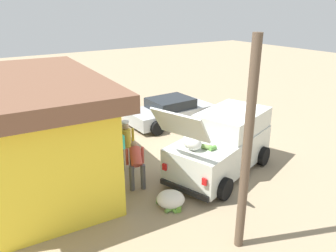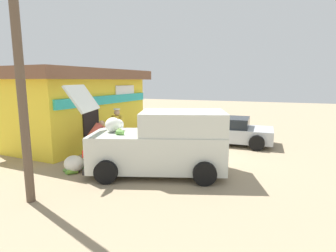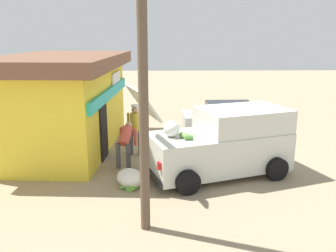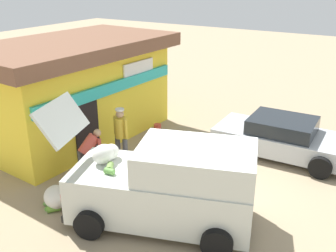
{
  "view_description": "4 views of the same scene",
  "coord_description": "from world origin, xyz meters",
  "px_view_note": "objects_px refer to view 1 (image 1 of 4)",
  "views": [
    {
      "loc": [
        -8.54,
        7.46,
        5.3
      ],
      "look_at": [
        1.16,
        1.08,
        0.97
      ],
      "focal_mm": 34.95,
      "sensor_mm": 36.0,
      "label": 1
    },
    {
      "loc": [
        -8.76,
        -2.63,
        2.86
      ],
      "look_at": [
        1.45,
        1.34,
        1.02
      ],
      "focal_mm": 29.03,
      "sensor_mm": 36.0,
      "label": 2
    },
    {
      "loc": [
        -10.96,
        2.33,
        4.02
      ],
      "look_at": [
        1.21,
        2.04,
        0.84
      ],
      "focal_mm": 37.32,
      "sensor_mm": 36.0,
      "label": 3
    },
    {
      "loc": [
        -7.59,
        -3.41,
        5.39
      ],
      "look_at": [
        1.34,
        2.04,
        1.18
      ],
      "focal_mm": 41.06,
      "sensor_mm": 36.0,
      "label": 4
    }
  ],
  "objects_px": {
    "customer_bending": "(136,162)",
    "paint_bucket": "(92,143)",
    "parked_sedan": "(170,111)",
    "unloaded_banana_pile": "(170,200)",
    "vendor_standing": "(126,142)",
    "delivery_van": "(223,144)",
    "storefront_bar": "(36,129)"
  },
  "relations": [
    {
      "from": "customer_bending",
      "to": "paint_bucket",
      "type": "xyz_separation_m",
      "value": [
        3.59,
        0.08,
        -0.65
      ]
    },
    {
      "from": "parked_sedan",
      "to": "unloaded_banana_pile",
      "type": "relative_size",
      "value": 4.16
    },
    {
      "from": "vendor_standing",
      "to": "delivery_van",
      "type": "bearing_deg",
      "value": -122.78
    },
    {
      "from": "storefront_bar",
      "to": "parked_sedan",
      "type": "relative_size",
      "value": 1.75
    },
    {
      "from": "delivery_van",
      "to": "paint_bucket",
      "type": "xyz_separation_m",
      "value": [
        4.19,
        3.01,
        -0.77
      ]
    },
    {
      "from": "delivery_van",
      "to": "unloaded_banana_pile",
      "type": "xyz_separation_m",
      "value": [
        -0.89,
        2.68,
        -0.73
      ]
    },
    {
      "from": "parked_sedan",
      "to": "unloaded_banana_pile",
      "type": "bearing_deg",
      "value": 146.33
    },
    {
      "from": "parked_sedan",
      "to": "unloaded_banana_pile",
      "type": "xyz_separation_m",
      "value": [
        -5.77,
        3.84,
        -0.34
      ]
    },
    {
      "from": "storefront_bar",
      "to": "customer_bending",
      "type": "relative_size",
      "value": 5.13
    },
    {
      "from": "delivery_van",
      "to": "unloaded_banana_pile",
      "type": "bearing_deg",
      "value": 108.39
    },
    {
      "from": "parked_sedan",
      "to": "customer_bending",
      "type": "relative_size",
      "value": 2.94
    },
    {
      "from": "parked_sedan",
      "to": "unloaded_banana_pile",
      "type": "height_order",
      "value": "parked_sedan"
    },
    {
      "from": "storefront_bar",
      "to": "parked_sedan",
      "type": "distance_m",
      "value": 6.91
    },
    {
      "from": "parked_sedan",
      "to": "customer_bending",
      "type": "bearing_deg",
      "value": 136.22
    },
    {
      "from": "vendor_standing",
      "to": "unloaded_banana_pile",
      "type": "relative_size",
      "value": 1.79
    },
    {
      "from": "unloaded_banana_pile",
      "to": "delivery_van",
      "type": "bearing_deg",
      "value": -71.61
    },
    {
      "from": "unloaded_banana_pile",
      "to": "customer_bending",
      "type": "bearing_deg",
      "value": 9.58
    },
    {
      "from": "delivery_van",
      "to": "parked_sedan",
      "type": "bearing_deg",
      "value": -13.37
    },
    {
      "from": "storefront_bar",
      "to": "paint_bucket",
      "type": "bearing_deg",
      "value": -55.51
    },
    {
      "from": "parked_sedan",
      "to": "paint_bucket",
      "type": "bearing_deg",
      "value": 99.35
    },
    {
      "from": "vendor_standing",
      "to": "customer_bending",
      "type": "relative_size",
      "value": 1.27
    },
    {
      "from": "delivery_van",
      "to": "customer_bending",
      "type": "height_order",
      "value": "delivery_van"
    },
    {
      "from": "storefront_bar",
      "to": "parked_sedan",
      "type": "bearing_deg",
      "value": -70.81
    },
    {
      "from": "customer_bending",
      "to": "storefront_bar",
      "type": "bearing_deg",
      "value": 48.92
    },
    {
      "from": "storefront_bar",
      "to": "customer_bending",
      "type": "distance_m",
      "value": 3.23
    },
    {
      "from": "storefront_bar",
      "to": "vendor_standing",
      "type": "xyz_separation_m",
      "value": [
        -0.9,
        -2.57,
        -0.73
      ]
    },
    {
      "from": "unloaded_banana_pile",
      "to": "paint_bucket",
      "type": "distance_m",
      "value": 5.1
    },
    {
      "from": "vendor_standing",
      "to": "customer_bending",
      "type": "xyz_separation_m",
      "value": [
        -1.13,
        0.24,
        -0.17
      ]
    },
    {
      "from": "vendor_standing",
      "to": "paint_bucket",
      "type": "xyz_separation_m",
      "value": [
        2.45,
        0.31,
        -0.82
      ]
    },
    {
      "from": "unloaded_banana_pile",
      "to": "paint_bucket",
      "type": "bearing_deg",
      "value": 3.7
    },
    {
      "from": "delivery_van",
      "to": "storefront_bar",
      "type": "bearing_deg",
      "value": 63.4
    },
    {
      "from": "storefront_bar",
      "to": "vendor_standing",
      "type": "height_order",
      "value": "storefront_bar"
    }
  ]
}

